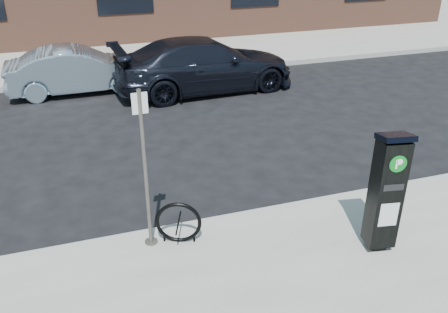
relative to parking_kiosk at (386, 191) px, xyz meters
name	(u,v)px	position (x,y,z in m)	size (l,w,h in m)	color
ground	(239,222)	(-1.55, 1.40, -1.06)	(120.00, 120.00, 0.00)	black
sidewalk_far	(122,35)	(-1.55, 15.40, -0.98)	(60.00, 12.00, 0.15)	gray
curb_near	(239,218)	(-1.55, 1.38, -0.98)	(60.00, 0.12, 0.16)	#9E9B93
curb_far	(148,76)	(-1.55, 9.42, -0.98)	(60.00, 0.12, 0.16)	#9E9B93
parking_kiosk	(386,191)	(0.00, 0.00, 0.00)	(0.46, 0.42, 1.77)	black
sign_pole	(145,172)	(-3.00, 1.10, 0.23)	(0.20, 0.18, 2.29)	#4C4743
bike_rack	(178,223)	(-2.61, 1.00, -0.59)	(0.63, 0.27, 0.65)	black
car_silver	(78,70)	(-3.57, 8.77, -0.44)	(1.31, 3.75, 1.24)	#9AB1C4
car_dark	(205,65)	(-0.23, 7.84, -0.33)	(2.03, 5.00, 1.45)	black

